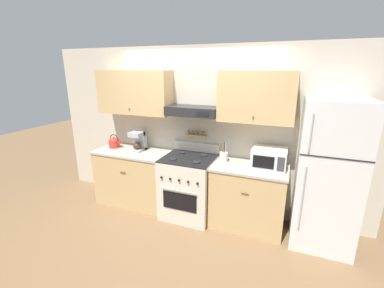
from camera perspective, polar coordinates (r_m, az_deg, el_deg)
The scene contains 10 objects.
ground_plane at distance 4.00m, azimuth -2.29°, elevation -17.17°, with size 16.00×16.00×0.00m, color brown.
wall_back at distance 3.99m, azimuth 0.41°, elevation 5.57°, with size 5.20×0.46×2.55m.
counter_left at distance 4.48m, azimuth -12.57°, elevation -7.07°, with size 1.25×0.65×0.91m.
counter_right at distance 3.83m, azimuth 12.35°, elevation -11.27°, with size 1.03×0.65×0.91m.
stove_range at distance 3.99m, azimuth -0.70°, elevation -9.36°, with size 0.76×0.73×1.09m.
refrigerator at distance 3.60m, azimuth 27.94°, elevation -6.23°, with size 0.72×0.70×1.89m.
tea_kettle at distance 4.58m, azimuth -16.88°, elevation 0.36°, with size 0.23×0.18×0.23m.
coffee_maker at distance 4.32m, azimuth -11.83°, elevation 0.73°, with size 0.20×0.25×0.31m.
microwave at distance 3.65m, azimuth 16.76°, elevation -3.00°, with size 0.45×0.40×0.26m.
utensil_crock at distance 3.74m, azimuth 7.03°, elevation -2.78°, with size 0.12×0.12×0.29m.
Camera 1 is at (1.37, -3.05, 2.21)m, focal length 24.00 mm.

